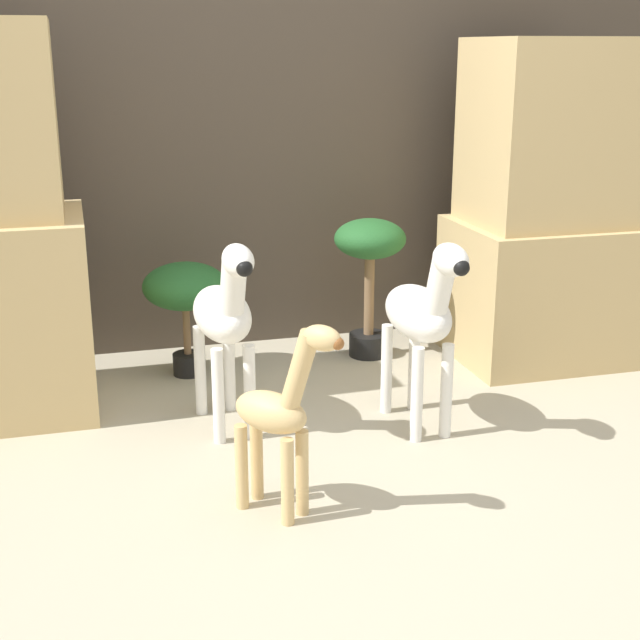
# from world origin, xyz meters

# --- Properties ---
(ground_plane) EXTENTS (14.00, 14.00, 0.00)m
(ground_plane) POSITION_xyz_m (0.00, 0.00, 0.00)
(ground_plane) COLOR #B2A88E
(wall_back) EXTENTS (6.40, 0.08, 2.20)m
(wall_back) POSITION_xyz_m (0.00, 1.62, 1.10)
(wall_back) COLOR #473D33
(wall_back) RESTS_ON ground_plane
(rock_pillar_right) EXTENTS (0.71, 0.59, 1.32)m
(rock_pillar_right) POSITION_xyz_m (1.10, 1.07, 0.61)
(rock_pillar_right) COLOR tan
(rock_pillar_right) RESTS_ON ground_plane
(zebra_right) EXTENTS (0.20, 0.52, 0.70)m
(zebra_right) POSITION_xyz_m (0.33, 0.49, 0.42)
(zebra_right) COLOR white
(zebra_right) RESTS_ON ground_plane
(zebra_left) EXTENTS (0.21, 0.52, 0.70)m
(zebra_left) POSITION_xyz_m (-0.31, 0.65, 0.42)
(zebra_left) COLOR white
(zebra_left) RESTS_ON ground_plane
(giraffe_figurine) EXTENTS (0.29, 0.33, 0.59)m
(giraffe_figurine) POSITION_xyz_m (-0.27, 0.03, 0.30)
(giraffe_figurine) COLOR tan
(giraffe_figurine) RESTS_ON ground_plane
(potted_palm_front) EXTENTS (0.33, 0.33, 0.46)m
(potted_palm_front) POSITION_xyz_m (-0.38, 1.24, 0.35)
(potted_palm_front) COLOR black
(potted_palm_front) RESTS_ON ground_plane
(potted_palm_back) EXTENTS (0.30, 0.30, 0.60)m
(potted_palm_back) POSITION_xyz_m (0.40, 1.26, 0.44)
(potted_palm_back) COLOR black
(potted_palm_back) RESTS_ON ground_plane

